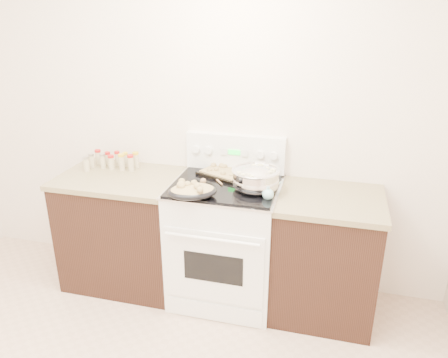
% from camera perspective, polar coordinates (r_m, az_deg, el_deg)
% --- Properties ---
extents(room_shell, '(4.10, 3.60, 2.75)m').
position_cam_1_polar(room_shell, '(1.78, -22.81, 6.18)').
color(room_shell, '#F2E1D1').
rests_on(room_shell, ground).
extents(counter_left, '(0.93, 0.67, 0.92)m').
position_cam_1_polar(counter_left, '(3.60, -12.73, -6.38)').
color(counter_left, black).
rests_on(counter_left, ground).
extents(counter_right, '(0.73, 0.67, 0.92)m').
position_cam_1_polar(counter_right, '(3.25, 13.01, -9.68)').
color(counter_right, black).
rests_on(counter_right, ground).
extents(kitchen_range, '(0.78, 0.73, 1.22)m').
position_cam_1_polar(kitchen_range, '(3.31, 0.24, -7.88)').
color(kitchen_range, white).
rests_on(kitchen_range, ground).
extents(mixing_bowl, '(0.42, 0.42, 0.19)m').
position_cam_1_polar(mixing_bowl, '(2.99, 4.16, -0.05)').
color(mixing_bowl, silver).
rests_on(mixing_bowl, kitchen_range).
extents(roasting_pan, '(0.39, 0.34, 0.12)m').
position_cam_1_polar(roasting_pan, '(2.88, -4.20, -1.51)').
color(roasting_pan, black).
rests_on(roasting_pan, kitchen_range).
extents(baking_sheet, '(0.48, 0.41, 0.06)m').
position_cam_1_polar(baking_sheet, '(3.26, 0.45, 0.84)').
color(baking_sheet, black).
rests_on(baking_sheet, kitchen_range).
extents(wooden_spoon, '(0.17, 0.22, 0.04)m').
position_cam_1_polar(wooden_spoon, '(3.15, -2.13, -0.13)').
color(wooden_spoon, '#A4764B').
rests_on(wooden_spoon, kitchen_range).
extents(blue_ladle, '(0.10, 0.27, 0.10)m').
position_cam_1_polar(blue_ladle, '(2.89, 5.87, -1.83)').
color(blue_ladle, '#93D1DB').
rests_on(blue_ladle, kitchen_range).
extents(spice_jars, '(0.39, 0.23, 0.13)m').
position_cam_1_polar(spice_jars, '(3.57, -14.42, 2.35)').
color(spice_jars, '#BFB28C').
rests_on(spice_jars, counter_left).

